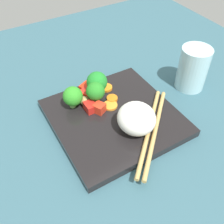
{
  "coord_description": "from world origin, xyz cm",
  "views": [
    {
      "loc": [
        -34.29,
        20.74,
        42.16
      ],
      "look_at": [
        -0.75,
        1.03,
        3.73
      ],
      "focal_mm": 41.82,
      "sensor_mm": 36.0,
      "label": 1
    }
  ],
  "objects_px": {
    "square_plate": "(114,117)",
    "rice_mound": "(136,118)",
    "broccoli_floret_1": "(73,97)",
    "drinking_glass": "(193,68)",
    "chopstick_pair": "(152,130)",
    "carrot_slice_1": "(112,99)"
  },
  "relations": [
    {
      "from": "broccoli_floret_1",
      "to": "carrot_slice_1",
      "type": "xyz_separation_m",
      "value": [
        -0.02,
        -0.09,
        -0.03
      ]
    },
    {
      "from": "square_plate",
      "to": "drinking_glass",
      "type": "height_order",
      "value": "drinking_glass"
    },
    {
      "from": "square_plate",
      "to": "broccoli_floret_1",
      "type": "distance_m",
      "value": 0.1
    },
    {
      "from": "chopstick_pair",
      "to": "drinking_glass",
      "type": "xyz_separation_m",
      "value": [
        0.09,
        -0.18,
        0.03
      ]
    },
    {
      "from": "broccoli_floret_1",
      "to": "drinking_glass",
      "type": "relative_size",
      "value": 0.5
    },
    {
      "from": "square_plate",
      "to": "chopstick_pair",
      "type": "bearing_deg",
      "value": -152.58
    },
    {
      "from": "carrot_slice_1",
      "to": "broccoli_floret_1",
      "type": "bearing_deg",
      "value": 74.59
    },
    {
      "from": "square_plate",
      "to": "broccoli_floret_1",
      "type": "relative_size",
      "value": 4.83
    },
    {
      "from": "square_plate",
      "to": "rice_mound",
      "type": "height_order",
      "value": "rice_mound"
    },
    {
      "from": "square_plate",
      "to": "rice_mound",
      "type": "xyz_separation_m",
      "value": [
        -0.06,
        -0.02,
        0.04
      ]
    },
    {
      "from": "broccoli_floret_1",
      "to": "chopstick_pair",
      "type": "relative_size",
      "value": 0.28
    },
    {
      "from": "square_plate",
      "to": "drinking_glass",
      "type": "relative_size",
      "value": 2.42
    },
    {
      "from": "rice_mound",
      "to": "broccoli_floret_1",
      "type": "relative_size",
      "value": 1.49
    },
    {
      "from": "broccoli_floret_1",
      "to": "drinking_glass",
      "type": "distance_m",
      "value": 0.3
    },
    {
      "from": "chopstick_pair",
      "to": "drinking_glass",
      "type": "distance_m",
      "value": 0.21
    },
    {
      "from": "broccoli_floret_1",
      "to": "chopstick_pair",
      "type": "distance_m",
      "value": 0.18
    },
    {
      "from": "square_plate",
      "to": "rice_mound",
      "type": "relative_size",
      "value": 3.23
    },
    {
      "from": "carrot_slice_1",
      "to": "chopstick_pair",
      "type": "height_order",
      "value": "chopstick_pair"
    },
    {
      "from": "rice_mound",
      "to": "chopstick_pair",
      "type": "distance_m",
      "value": 0.04
    },
    {
      "from": "square_plate",
      "to": "carrot_slice_1",
      "type": "bearing_deg",
      "value": -24.76
    },
    {
      "from": "broccoli_floret_1",
      "to": "drinking_glass",
      "type": "bearing_deg",
      "value": -101.57
    },
    {
      "from": "carrot_slice_1",
      "to": "chopstick_pair",
      "type": "distance_m",
      "value": 0.13
    }
  ]
}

